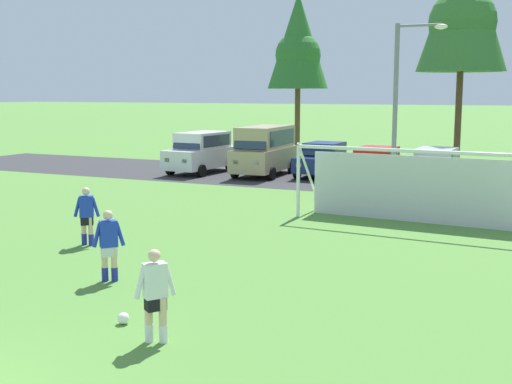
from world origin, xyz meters
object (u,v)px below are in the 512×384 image
Objects in this scene: soccer_goal at (410,184)px; player_defender_far at (87,216)px; parked_car_slot_left at (265,149)px; parked_car_slot_center at (376,166)px; parked_car_slot_far_left at (201,152)px; soccer_ball at (124,318)px; parked_car_slot_center_left at (324,159)px; player_midfield_center at (109,246)px; parked_car_slot_center_right at (436,167)px; player_striker_near at (155,296)px; street_lamp at (400,111)px.

player_defender_far is at bearing -136.95° from soccer_goal.
parked_car_slot_left is 1.16× the size of parked_car_slot_center.
player_defender_far is 16.80m from parked_car_slot_far_left.
soccer_ball is 0.05× the size of parked_car_slot_far_left.
parked_car_slot_left is 1.16× the size of parked_car_slot_center_left.
player_midfield_center is 0.39× the size of parked_car_slot_center_right.
player_striker_near is at bearing -77.91° from parked_car_slot_center_left.
parked_car_slot_center is (-3.37, 8.53, -0.42)m from soccer_goal.
parked_car_slot_center is (3.17, -1.76, 0.00)m from parked_car_slot_center_left.
parked_car_slot_center_left is at bearing 95.21° from player_midfield_center.
soccer_goal is at bearing -85.20° from parked_car_slot_center_right.
soccer_goal is 1.78× the size of parked_car_slot_center_right.
player_striker_near reaches higher than soccer_ball.
parked_car_slot_center is at bearing 85.76° from player_midfield_center.
street_lamp reaches higher than parked_car_slot_far_left.
parked_car_slot_far_left reaches higher than player_striker_near.
soccer_ball is 0.13× the size of player_defender_far.
parked_car_slot_left reaches higher than player_defender_far.
street_lamp reaches higher than parked_car_slot_left.
parked_car_slot_center_right is at bearing 67.47° from player_defender_far.
parked_car_slot_center is 5.67m from street_lamp.
player_midfield_center is at bearing -43.66° from player_defender_far.
soccer_ball is 20.42m from parked_car_slot_center.
player_striker_near is at bearing -97.78° from soccer_goal.
soccer_ball is at bearing 154.42° from player_striker_near.
parked_car_slot_far_left is 12.81m from street_lamp.
player_striker_near is at bearing -92.43° from parked_car_slot_center_right.
parked_car_slot_far_left is at bearing 156.92° from street_lamp.
parked_car_slot_center reaches higher than player_midfield_center.
street_lamp is (-0.53, -5.25, 2.67)m from parked_car_slot_center_right.
soccer_goal is (2.74, 11.87, 1.18)m from soccer_ball.
parked_car_slot_left is at bearing 179.35° from parked_car_slot_center_right.
player_striker_near is 0.35× the size of parked_car_slot_far_left.
parked_car_slot_center_left is at bearing 122.45° from soccer_goal.
player_defender_far is at bearing -83.43° from parked_car_slot_left.
player_striker_near is 21.61m from parked_car_slot_center_right.
street_lamp reaches higher than player_defender_far.
parked_car_slot_center_left is (2.85, 0.97, -0.47)m from parked_car_slot_left.
parked_car_slot_far_left is 1.11× the size of parked_car_slot_center_left.
player_striker_near and player_defender_far have the same top height.
parked_car_slot_left is at bearing 135.22° from soccer_goal.
player_defender_far is 12.91m from street_lamp.
player_midfield_center is at bearing 138.34° from player_striker_near.
parked_car_slot_center_right is (2.60, 0.69, 0.00)m from parked_car_slot_center.
player_defender_far is 0.39× the size of parked_car_slot_center_left.
parked_car_slot_center is 0.62× the size of street_lamp.
soccer_goal reaches higher than player_striker_near.
parked_car_slot_center_left is 3.62m from parked_car_slot_center.
parked_car_slot_far_left is at bearing -173.20° from parked_car_slot_left.
soccer_ball is 22.24m from parked_car_slot_left.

